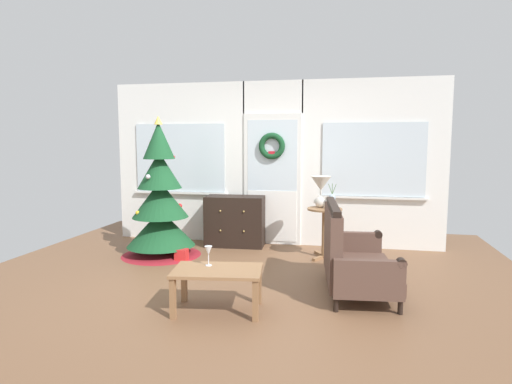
{
  "coord_description": "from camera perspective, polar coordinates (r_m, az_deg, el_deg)",
  "views": [
    {
      "loc": [
        1.14,
        -4.71,
        1.63
      ],
      "look_at": [
        0.05,
        0.55,
        1.0
      ],
      "focal_mm": 30.78,
      "sensor_mm": 36.0,
      "label": 1
    }
  ],
  "objects": [
    {
      "name": "back_wall_with_door",
      "position": [
        6.9,
        2.18,
        3.79
      ],
      "size": [
        5.2,
        0.19,
        2.55
      ],
      "color": "white",
      "rests_on": "ground"
    },
    {
      "name": "flower_vase",
      "position": [
        6.06,
        9.86,
        -1.11
      ],
      "size": [
        0.11,
        0.1,
        0.35
      ],
      "color": "#99ADBC",
      "rests_on": "side_table"
    },
    {
      "name": "wine_glass",
      "position": [
        4.34,
        -6.2,
        -7.69
      ],
      "size": [
        0.08,
        0.08,
        0.2
      ],
      "color": "silver",
      "rests_on": "coffee_table"
    },
    {
      "name": "christmas_tree",
      "position": [
        6.36,
        -12.33,
        -1.84
      ],
      "size": [
        1.13,
        1.13,
        1.97
      ],
      "color": "#4C331E",
      "rests_on": "ground"
    },
    {
      "name": "dresser_cabinet",
      "position": [
        6.83,
        -2.75,
        -3.79
      ],
      "size": [
        0.92,
        0.48,
        0.78
      ],
      "color": "black",
      "rests_on": "ground"
    },
    {
      "name": "gift_box",
      "position": [
        6.12,
        -9.65,
        -8.07
      ],
      "size": [
        0.16,
        0.15,
        0.16
      ],
      "primitive_type": "cube",
      "color": "red",
      "rests_on": "ground"
    },
    {
      "name": "coffee_table",
      "position": [
        4.28,
        -5.02,
        -10.73
      ],
      "size": [
        0.9,
        0.63,
        0.41
      ],
      "color": "#8E6642",
      "rests_on": "ground"
    },
    {
      "name": "table_lamp",
      "position": [
        6.15,
        8.43,
        0.6
      ],
      "size": [
        0.28,
        0.28,
        0.44
      ],
      "color": "silver",
      "rests_on": "side_table"
    },
    {
      "name": "settee_sofa",
      "position": [
        4.91,
        12.16,
        -8.27
      ],
      "size": [
        0.83,
        1.42,
        0.96
      ],
      "color": "black",
      "rests_on": "ground"
    },
    {
      "name": "side_table",
      "position": [
        6.18,
        8.89,
        -3.96
      ],
      "size": [
        0.5,
        0.48,
        0.7
      ],
      "color": "#8E6642",
      "rests_on": "ground"
    },
    {
      "name": "ground_plane",
      "position": [
        5.11,
        -1.84,
        -11.9
      ],
      "size": [
        6.76,
        6.76,
        0.0
      ],
      "primitive_type": "plane",
      "color": "brown"
    }
  ]
}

